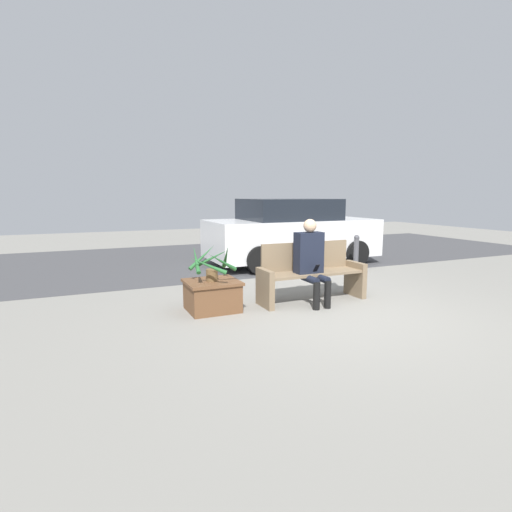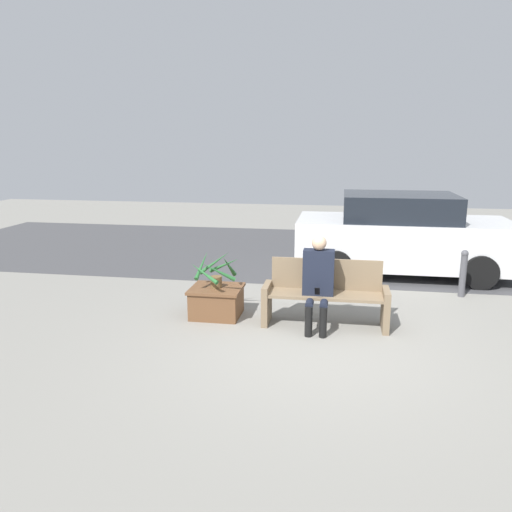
{
  "view_description": "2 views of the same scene",
  "coord_description": "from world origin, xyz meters",
  "px_view_note": "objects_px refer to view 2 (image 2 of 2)",
  "views": [
    {
      "loc": [
        -3.32,
        -4.53,
        1.7
      ],
      "look_at": [
        -0.85,
        1.04,
        0.76
      ],
      "focal_mm": 28.0,
      "sensor_mm": 36.0,
      "label": 1
    },
    {
      "loc": [
        0.2,
        -6.03,
        2.57
      ],
      "look_at": [
        -1.03,
        1.19,
        0.9
      ],
      "focal_mm": 35.0,
      "sensor_mm": 36.0,
      "label": 2
    }
  ],
  "objects_px": {
    "person_seated": "(318,278)",
    "parked_car": "(402,235)",
    "bollard_post": "(463,272)",
    "bench": "(325,295)",
    "potted_plant": "(216,271)",
    "planter_box": "(217,300)"
  },
  "relations": [
    {
      "from": "bench",
      "to": "potted_plant",
      "type": "distance_m",
      "value": 1.65
    },
    {
      "from": "potted_plant",
      "to": "parked_car",
      "type": "relative_size",
      "value": 0.18
    },
    {
      "from": "planter_box",
      "to": "parked_car",
      "type": "xyz_separation_m",
      "value": [
        3.0,
        3.06,
        0.54
      ]
    },
    {
      "from": "person_seated",
      "to": "parked_car",
      "type": "bearing_deg",
      "value": 65.92
    },
    {
      "from": "parked_car",
      "to": "bollard_post",
      "type": "height_order",
      "value": "parked_car"
    },
    {
      "from": "person_seated",
      "to": "bollard_post",
      "type": "bearing_deg",
      "value": 38.91
    },
    {
      "from": "potted_plant",
      "to": "parked_car",
      "type": "distance_m",
      "value": 4.3
    },
    {
      "from": "bench",
      "to": "bollard_post",
      "type": "distance_m",
      "value": 2.85
    },
    {
      "from": "bench",
      "to": "bollard_post",
      "type": "bearing_deg",
      "value": 37.65
    },
    {
      "from": "person_seated",
      "to": "planter_box",
      "type": "relative_size",
      "value": 1.73
    },
    {
      "from": "person_seated",
      "to": "potted_plant",
      "type": "relative_size",
      "value": 1.83
    },
    {
      "from": "potted_plant",
      "to": "person_seated",
      "type": "bearing_deg",
      "value": -9.45
    },
    {
      "from": "bollard_post",
      "to": "planter_box",
      "type": "bearing_deg",
      "value": -156.98
    },
    {
      "from": "person_seated",
      "to": "parked_car",
      "type": "xyz_separation_m",
      "value": [
        1.48,
        3.32,
        0.04
      ]
    },
    {
      "from": "planter_box",
      "to": "parked_car",
      "type": "distance_m",
      "value": 4.32
    },
    {
      "from": "person_seated",
      "to": "parked_car",
      "type": "distance_m",
      "value": 3.63
    },
    {
      "from": "parked_car",
      "to": "person_seated",
      "type": "bearing_deg",
      "value": -114.08
    },
    {
      "from": "person_seated",
      "to": "bollard_post",
      "type": "xyz_separation_m",
      "value": [
        2.36,
        1.9,
        -0.31
      ]
    },
    {
      "from": "bollard_post",
      "to": "potted_plant",
      "type": "bearing_deg",
      "value": -157.01
    },
    {
      "from": "planter_box",
      "to": "bollard_post",
      "type": "relative_size",
      "value": 0.94
    },
    {
      "from": "potted_plant",
      "to": "bollard_post",
      "type": "height_order",
      "value": "potted_plant"
    },
    {
      "from": "planter_box",
      "to": "potted_plant",
      "type": "xyz_separation_m",
      "value": [
        -0.01,
        -0.0,
        0.45
      ]
    }
  ]
}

